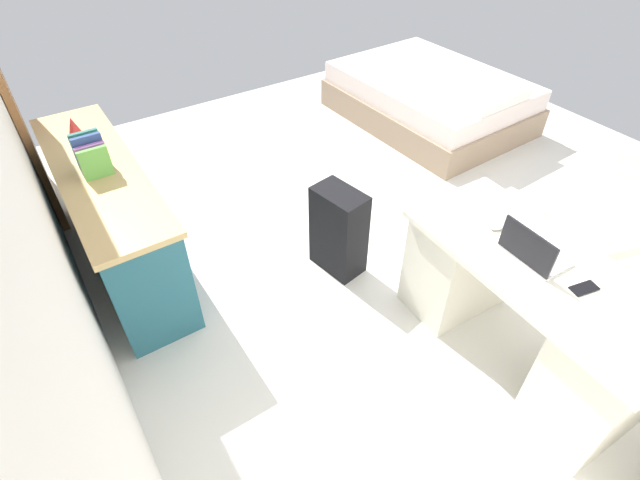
% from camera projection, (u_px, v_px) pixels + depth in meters
% --- Properties ---
extents(ground_plane, '(5.65, 5.65, 0.00)m').
position_uv_depth(ground_plane, '(397.00, 219.00, 3.85)').
color(ground_plane, silver).
extents(wall_back, '(4.63, 0.10, 2.52)m').
position_uv_depth(wall_back, '(14.00, 178.00, 2.06)').
color(wall_back, silver).
rests_on(wall_back, ground_plane).
extents(door_wooden, '(0.88, 0.05, 2.04)m').
position_uv_depth(door_wooden, '(3.00, 85.00, 3.35)').
color(door_wooden, '#936038').
rests_on(door_wooden, ground_plane).
extents(desk, '(1.47, 0.72, 0.73)m').
position_uv_depth(desk, '(524.00, 310.00, 2.64)').
color(desk, silver).
rests_on(desk, ground_plane).
extents(office_chair, '(0.57, 0.57, 0.94)m').
position_uv_depth(office_chair, '(601.00, 234.00, 3.06)').
color(office_chair, black).
rests_on(office_chair, ground_plane).
extents(credenza, '(1.80, 0.48, 0.80)m').
position_uv_depth(credenza, '(114.00, 217.00, 3.23)').
color(credenza, '#235B6B').
rests_on(credenza, ground_plane).
extents(bed, '(1.95, 1.46, 0.58)m').
position_uv_depth(bed, '(430.00, 98.00, 4.97)').
color(bed, gray).
rests_on(bed, ground_plane).
extents(suitcase_black, '(0.39, 0.28, 0.64)m').
position_uv_depth(suitcase_black, '(339.00, 231.00, 3.24)').
color(suitcase_black, black).
rests_on(suitcase_black, ground_plane).
extents(laptop, '(0.32, 0.23, 0.21)m').
position_uv_depth(laptop, '(532.00, 251.00, 2.41)').
color(laptop, '#B7B7BC').
rests_on(laptop, desk).
extents(computer_mouse, '(0.06, 0.10, 0.03)m').
position_uv_depth(computer_mouse, '(497.00, 226.00, 2.62)').
color(computer_mouse, white).
rests_on(computer_mouse, desk).
extents(cell_phone_near_laptop, '(0.09, 0.15, 0.01)m').
position_uv_depth(cell_phone_near_laptop, '(584.00, 288.00, 2.28)').
color(cell_phone_near_laptop, black).
rests_on(cell_phone_near_laptop, desk).
extents(book_row, '(0.19, 0.17, 0.24)m').
position_uv_depth(book_row, '(92.00, 156.00, 2.87)').
color(book_row, '#67BA4D').
rests_on(book_row, credenza).
extents(figurine_small, '(0.08, 0.08, 0.11)m').
position_uv_depth(figurine_small, '(73.00, 125.00, 3.26)').
color(figurine_small, red).
rests_on(figurine_small, credenza).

